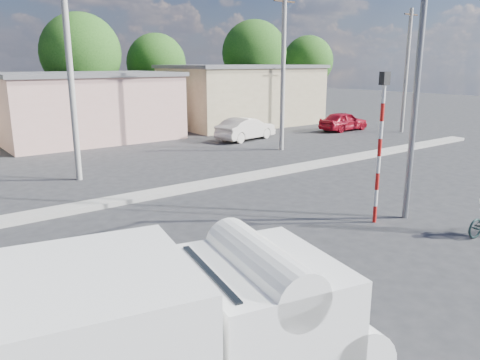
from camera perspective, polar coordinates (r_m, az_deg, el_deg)
ground_plane at (r=11.27m, az=12.23°, el=-10.30°), size 120.00×120.00×0.00m
median at (r=17.18m, az=-8.35°, el=-1.29°), size 40.00×0.80×0.16m
truck at (r=5.85m, az=-12.81°, el=-19.79°), size 6.30×3.35×2.47m
car_cream at (r=28.68m, az=0.72°, el=6.28°), size 4.37×2.27×1.37m
car_red at (r=33.46m, az=12.50°, el=7.01°), size 3.84×1.58×1.30m
traffic_pole at (r=13.89m, az=16.76°, el=5.22°), size 0.28×0.18×4.36m
streetlight at (r=14.35m, az=20.74°, el=14.69°), size 2.34×0.22×9.00m
building_row at (r=30.05m, az=-19.87°, el=8.59°), size 37.80×7.30×4.44m
tree_row at (r=38.31m, az=-14.03°, el=14.25°), size 51.24×7.43×8.42m
utility_poles at (r=21.67m, az=-6.33°, el=12.63°), size 35.40×0.24×8.00m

